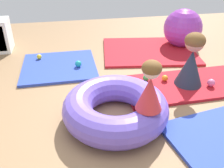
{
  "coord_description": "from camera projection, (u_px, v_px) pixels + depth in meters",
  "views": [
    {
      "loc": [
        -0.4,
        -2.21,
        1.73
      ],
      "look_at": [
        0.03,
        0.13,
        0.35
      ],
      "focal_mm": 39.59,
      "sensor_mm": 36.0,
      "label": 1
    }
  ],
  "objects": [
    {
      "name": "adult_seated",
      "position": [
        192.0,
        60.0,
        3.19
      ],
      "size": [
        0.41,
        0.41,
        0.72
      ],
      "rotation": [
        0.0,
        0.0,
        6.17
      ],
      "color": "#232D3D",
      "rests_on": "gym_mat_far_right"
    },
    {
      "name": "exercise_ball_large",
      "position": [
        183.0,
        28.0,
        4.5
      ],
      "size": [
        0.69,
        0.69,
        0.69
      ],
      "primitive_type": "sphere",
      "color": "purple",
      "rests_on": "ground"
    },
    {
      "name": "play_ball_pink",
      "position": [
        211.0,
        83.0,
        3.28
      ],
      "size": [
        0.1,
        0.1,
        0.1
      ],
      "primitive_type": "sphere",
      "color": "pink",
      "rests_on": "gym_mat_far_right"
    },
    {
      "name": "child_in_red",
      "position": [
        150.0,
        86.0,
        2.26
      ],
      "size": [
        0.32,
        0.32,
        0.5
      ],
      "rotation": [
        0.0,
        0.0,
        4.45
      ],
      "color": "red",
      "rests_on": "inflatable_cushion"
    },
    {
      "name": "play_ball_yellow",
      "position": [
        39.0,
        57.0,
        4.05
      ],
      "size": [
        0.08,
        0.08,
        0.08
      ],
      "primitive_type": "sphere",
      "color": "yellow",
      "rests_on": "gym_mat_near_right"
    },
    {
      "name": "play_ball_orange",
      "position": [
        165.0,
        78.0,
        3.41
      ],
      "size": [
        0.09,
        0.09,
        0.09
      ],
      "primitive_type": "sphere",
      "color": "orange",
      "rests_on": "gym_mat_far_right"
    },
    {
      "name": "gym_mat_near_left",
      "position": [
        149.0,
        51.0,
        4.42
      ],
      "size": [
        1.76,
        1.49,
        0.04
      ],
      "primitive_type": "cube",
      "rotation": [
        0.0,
        0.0,
        -0.14
      ],
      "color": "#B21923",
      "rests_on": "ground"
    },
    {
      "name": "play_ball_green",
      "position": [
        146.0,
        78.0,
        3.42
      ],
      "size": [
        0.09,
        0.09,
        0.09
      ],
      "primitive_type": "sphere",
      "color": "green",
      "rests_on": "gym_mat_far_right"
    },
    {
      "name": "gym_mat_near_right",
      "position": [
        59.0,
        66.0,
        3.88
      ],
      "size": [
        1.14,
        1.09,
        0.04
      ],
      "primitive_type": "cube",
      "rotation": [
        0.0,
        0.0,
        0.01
      ],
      "color": "#2D47B7",
      "rests_on": "ground"
    },
    {
      "name": "inflatable_cushion",
      "position": [
        115.0,
        108.0,
        2.67
      ],
      "size": [
        1.15,
        1.15,
        0.33
      ],
      "primitive_type": "torus",
      "color": "#7056D1",
      "rests_on": "ground"
    },
    {
      "name": "play_ball_teal",
      "position": [
        78.0,
        64.0,
        3.79
      ],
      "size": [
        0.1,
        0.1,
        0.1
      ],
      "primitive_type": "sphere",
      "color": "teal",
      "rests_on": "gym_mat_near_right"
    },
    {
      "name": "gym_mat_far_right",
      "position": [
        187.0,
        85.0,
        3.38
      ],
      "size": [
        1.79,
        0.85,
        0.04
      ],
      "primitive_type": "cube",
      "rotation": [
        0.0,
        0.0,
        0.03
      ],
      "color": "#B21923",
      "rests_on": "ground"
    },
    {
      "name": "ground_plane",
      "position": [
        111.0,
        116.0,
        2.81
      ],
      "size": [
        8.0,
        8.0,
        0.0
      ],
      "primitive_type": "plane",
      "color": "#93704C"
    }
  ]
}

